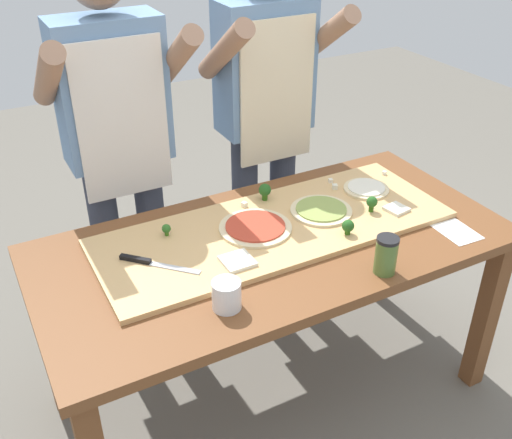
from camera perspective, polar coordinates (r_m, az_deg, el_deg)
ground_plane at (r=2.61m, az=1.49°, el=-16.07°), size 8.00×8.00×0.00m
prep_table at (r=2.17m, az=1.73°, el=-4.15°), size 1.69×0.82×0.76m
cutting_board at (r=2.16m, az=1.82°, el=-0.82°), size 1.31×0.49×0.02m
chefs_knife at (r=1.99m, az=-10.32°, el=-4.04°), size 0.22×0.22×0.02m
pizza_whole_white_garlic at (r=2.43m, az=10.56°, el=2.95°), size 0.18×0.18×0.02m
pizza_whole_tomato_red at (r=2.13m, az=-0.06°, el=-0.75°), size 0.26×0.26×0.02m
pizza_whole_pesto_green at (r=2.25m, az=6.28°, el=0.91°), size 0.23×0.23×0.02m
pizza_slice_far_right at (r=2.31m, az=13.35°, el=1.00°), size 0.09×0.09×0.01m
pizza_slice_near_right at (r=1.96m, az=-1.79°, el=-4.01°), size 0.10×0.10×0.01m
broccoli_floret_back_right at (r=2.30m, az=0.86°, el=2.80°), size 0.05×0.05×0.07m
broccoli_floret_center_right at (r=2.27m, az=11.08°, el=1.61°), size 0.04×0.04×0.06m
broccoli_floret_back_left at (r=2.11m, az=-8.62°, el=-0.91°), size 0.03×0.03×0.04m
broccoli_floret_center_left at (r=2.12m, az=8.84°, el=-0.65°), size 0.04×0.04×0.06m
cheese_crumble_a at (r=2.47m, az=7.19°, el=3.72°), size 0.02×0.02×0.02m
cheese_crumble_b at (r=2.27m, az=-1.12°, el=1.46°), size 0.02×0.02×0.02m
cheese_crumble_c at (r=2.57m, az=12.24°, el=4.40°), size 0.02×0.02×0.01m
cheese_crumble_d at (r=2.42m, az=7.58°, el=3.14°), size 0.03×0.03×0.02m
flour_cup at (r=1.79m, az=-2.85°, el=-7.40°), size 0.09×0.09×0.09m
sauce_jar at (r=1.96m, az=12.39°, el=-3.36°), size 0.07×0.07×0.13m
recipe_note at (r=2.28m, az=18.77°, el=-1.13°), size 0.13×0.16×0.00m
cook_left at (r=2.39m, az=-13.14°, el=7.84°), size 0.54×0.39×1.67m
cook_right at (r=2.62m, az=0.91°, el=10.72°), size 0.54×0.39×1.67m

